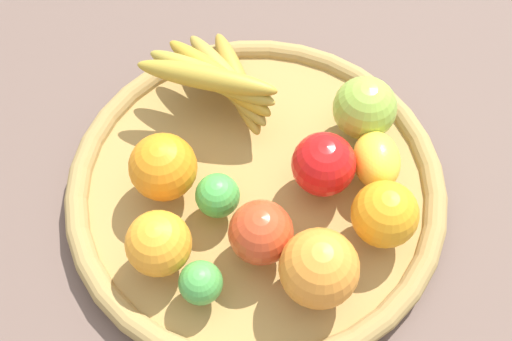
{
  "coord_description": "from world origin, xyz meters",
  "views": [
    {
      "loc": [
        0.29,
        -0.24,
        0.67
      ],
      "look_at": [
        0.0,
        0.0,
        0.06
      ],
      "focal_mm": 44.18,
      "sensor_mm": 36.0,
      "label": 1
    }
  ],
  "objects": [
    {
      "name": "banana_bunch",
      "position": [
        -0.12,
        0.04,
        0.08
      ],
      "size": [
        0.17,
        0.16,
        0.08
      ],
      "color": "#AF872F",
      "rests_on": "basket"
    },
    {
      "name": "apple_1",
      "position": [
        0.02,
        0.15,
        0.07
      ],
      "size": [
        0.1,
        0.1,
        0.08
      ],
      "primitive_type": "sphere",
      "rotation": [
        0.0,
        0.0,
        4.31
      ],
      "color": "#91B93F",
      "rests_on": "basket"
    },
    {
      "name": "lime_1",
      "position": [
        0.0,
        -0.06,
        0.06
      ],
      "size": [
        0.07,
        0.07,
        0.05
      ],
      "primitive_type": "sphere",
      "rotation": [
        0.0,
        0.0,
        1.16
      ],
      "color": "green",
      "rests_on": "basket"
    },
    {
      "name": "ground_plane",
      "position": [
        0.0,
        0.0,
        0.0
      ],
      "size": [
        2.4,
        2.4,
        0.0
      ],
      "primitive_type": "plane",
      "color": "brown",
      "rests_on": "ground"
    },
    {
      "name": "basket",
      "position": [
        0.0,
        0.0,
        0.02
      ],
      "size": [
        0.45,
        0.45,
        0.04
      ],
      "color": "#A58145",
      "rests_on": "ground_plane"
    },
    {
      "name": "orange_1",
      "position": [
        0.01,
        -0.14,
        0.07
      ],
      "size": [
        0.1,
        0.1,
        0.07
      ],
      "primitive_type": "sphere",
      "rotation": [
        0.0,
        0.0,
        2.34
      ],
      "color": "orange",
      "rests_on": "basket"
    },
    {
      "name": "lime_0",
      "position": [
        0.07,
        -0.13,
        0.06
      ],
      "size": [
        0.06,
        0.06,
        0.05
      ],
      "primitive_type": "sphere",
      "rotation": [
        0.0,
        0.0,
        2.13
      ],
      "color": "green",
      "rests_on": "basket"
    },
    {
      "name": "apple_0",
      "position": [
        0.07,
        -0.05,
        0.07
      ],
      "size": [
        0.09,
        0.09,
        0.07
      ],
      "primitive_type": "sphere",
      "rotation": [
        0.0,
        0.0,
        5.09
      ],
      "color": "#C64120",
      "rests_on": "basket"
    },
    {
      "name": "apple_2",
      "position": [
        0.05,
        0.06,
        0.07
      ],
      "size": [
        0.08,
        0.08,
        0.07
      ],
      "primitive_type": "sphere",
      "rotation": [
        0.0,
        0.0,
        1.44
      ],
      "color": "red",
      "rests_on": "basket"
    },
    {
      "name": "orange_3",
      "position": [
        0.14,
        0.06,
        0.07
      ],
      "size": [
        0.1,
        0.1,
        0.07
      ],
      "primitive_type": "sphere",
      "rotation": [
        0.0,
        0.0,
        4.3
      ],
      "color": "orange",
      "rests_on": "basket"
    },
    {
      "name": "orange_0",
      "position": [
        -0.06,
        -0.08,
        0.07
      ],
      "size": [
        0.1,
        0.1,
        0.08
      ],
      "primitive_type": "sphere",
      "rotation": [
        0.0,
        0.0,
        2.71
      ],
      "color": "orange",
      "rests_on": "basket"
    },
    {
      "name": "lemon_0",
      "position": [
        0.08,
        0.11,
        0.06
      ],
      "size": [
        0.09,
        0.09,
        0.05
      ],
      "primitive_type": "ellipsoid",
      "rotation": [
        0.0,
        0.0,
        5.67
      ],
      "color": "yellow",
      "rests_on": "basket"
    },
    {
      "name": "orange_2",
      "position": [
        0.14,
        -0.03,
        0.08
      ],
      "size": [
        0.12,
        0.12,
        0.08
      ],
      "primitive_type": "sphere",
      "rotation": [
        0.0,
        0.0,
        3.8
      ],
      "color": "orange",
      "rests_on": "basket"
    }
  ]
}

